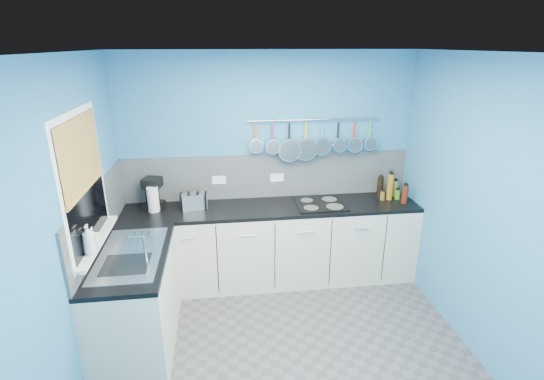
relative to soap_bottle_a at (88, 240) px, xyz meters
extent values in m
cube|color=#47474C|center=(1.53, -0.07, -1.18)|extent=(3.20, 3.00, 0.02)
cube|color=white|center=(1.53, -0.07, 1.34)|extent=(3.20, 3.00, 0.02)
cube|color=teal|center=(1.53, 1.44, 0.08)|extent=(3.20, 0.02, 2.50)
cube|color=teal|center=(1.53, -1.58, 0.08)|extent=(3.20, 0.02, 2.50)
cube|color=teal|center=(-0.08, -0.07, 0.08)|extent=(0.02, 3.00, 2.50)
cube|color=teal|center=(3.14, -0.07, 0.08)|extent=(0.02, 3.00, 2.50)
cube|color=gray|center=(1.53, 1.42, -0.02)|extent=(3.20, 0.02, 0.50)
cube|color=gray|center=(-0.06, 0.53, -0.02)|extent=(0.02, 1.80, 0.50)
cube|color=beige|center=(1.53, 1.13, -0.74)|extent=(3.20, 0.60, 0.86)
cube|color=black|center=(1.53, 1.13, -0.29)|extent=(3.20, 0.60, 0.04)
cube|color=beige|center=(0.23, 0.23, -0.74)|extent=(0.60, 1.20, 0.86)
cube|color=black|center=(0.23, 0.23, -0.29)|extent=(0.60, 1.20, 0.04)
cube|color=white|center=(-0.05, 0.23, 0.38)|extent=(0.01, 1.00, 1.10)
cube|color=black|center=(-0.04, 0.23, 0.38)|extent=(0.01, 0.90, 1.00)
cube|color=#C48942|center=(-0.03, 0.23, 0.61)|extent=(0.01, 0.90, 0.55)
cube|color=white|center=(-0.02, 0.23, -0.13)|extent=(0.10, 0.98, 0.03)
cube|color=silver|center=(0.23, 0.23, -0.27)|extent=(0.50, 0.95, 0.01)
cube|color=white|center=(0.98, 1.41, -0.04)|extent=(0.15, 0.01, 0.09)
cube|color=white|center=(1.63, 1.41, -0.04)|extent=(0.15, 0.01, 0.09)
cylinder|color=silver|center=(2.03, 1.38, 0.61)|extent=(1.45, 0.02, 0.02)
imported|color=white|center=(0.00, 0.00, 0.00)|extent=(0.09, 0.10, 0.24)
imported|color=white|center=(0.00, 0.10, -0.03)|extent=(0.08, 0.08, 0.17)
cylinder|color=white|center=(0.30, 1.16, -0.14)|extent=(0.13, 0.13, 0.26)
cube|color=silver|center=(0.71, 1.18, -0.19)|extent=(0.29, 0.21, 0.17)
cylinder|color=silver|center=(0.79, 1.22, -0.21)|extent=(0.08, 0.08, 0.12)
cube|color=black|center=(2.07, 1.11, -0.26)|extent=(0.53, 0.47, 0.01)
cylinder|color=olive|center=(2.97, 1.26, -0.18)|extent=(0.07, 0.07, 0.19)
cylinder|color=#265919|center=(2.90, 1.25, -0.13)|extent=(0.06, 0.06, 0.28)
cylinder|color=black|center=(2.80, 1.26, -0.15)|extent=(0.07, 0.07, 0.24)
cylinder|color=#3F721E|center=(2.97, 1.17, -0.22)|extent=(0.06, 0.06, 0.11)
cylinder|color=#8C5914|center=(2.88, 1.17, -0.12)|extent=(0.07, 0.07, 0.30)
cylinder|color=brown|center=(2.79, 1.16, -0.22)|extent=(0.05, 0.05, 0.10)
cylinder|color=#4C190C|center=(2.99, 1.04, -0.17)|extent=(0.07, 0.07, 0.21)
camera|label=1|loc=(1.02, -2.88, 1.39)|focal=26.69mm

